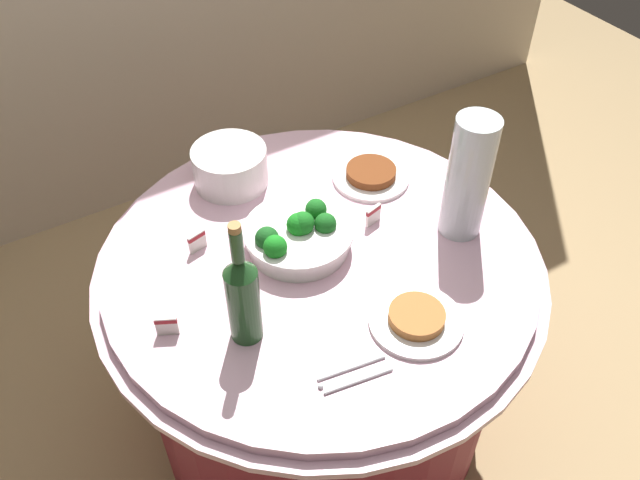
% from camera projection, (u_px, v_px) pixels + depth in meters
% --- Properties ---
extents(ground_plane, '(6.00, 6.00, 0.00)m').
position_uv_depth(ground_plane, '(320.00, 410.00, 2.21)').
color(ground_plane, tan).
extents(buffet_table, '(1.16, 1.16, 0.74)m').
position_uv_depth(buffet_table, '(320.00, 341.00, 1.94)').
color(buffet_table, maroon).
rests_on(buffet_table, ground_plane).
extents(broccoli_bowl, '(0.28, 0.28, 0.11)m').
position_uv_depth(broccoli_bowl, '(298.00, 235.00, 1.68)').
color(broccoli_bowl, white).
rests_on(broccoli_bowl, buffet_table).
extents(plate_stack, '(0.21, 0.21, 0.11)m').
position_uv_depth(plate_stack, '(230.00, 166.00, 1.86)').
color(plate_stack, white).
rests_on(plate_stack, buffet_table).
extents(wine_bottle, '(0.07, 0.07, 0.34)m').
position_uv_depth(wine_bottle, '(243.00, 296.00, 1.42)').
color(wine_bottle, '#224D24').
rests_on(wine_bottle, buffet_table).
extents(decorative_fruit_vase, '(0.11, 0.11, 0.34)m').
position_uv_depth(decorative_fruit_vase, '(468.00, 181.00, 1.65)').
color(decorative_fruit_vase, silver).
rests_on(decorative_fruit_vase, buffet_table).
extents(serving_tongs, '(0.17, 0.07, 0.01)m').
position_uv_depth(serving_tongs, '(352.00, 376.00, 1.42)').
color(serving_tongs, silver).
rests_on(serving_tongs, buffet_table).
extents(food_plate_stir_fry, '(0.22, 0.22, 0.04)m').
position_uv_depth(food_plate_stir_fry, '(371.00, 175.00, 1.90)').
color(food_plate_stir_fry, white).
rests_on(food_plate_stir_fry, buffet_table).
extents(food_plate_peanuts, '(0.22, 0.22, 0.04)m').
position_uv_depth(food_plate_peanuts, '(416.00, 319.00, 1.52)').
color(food_plate_peanuts, white).
rests_on(food_plate_peanuts, buffet_table).
extents(label_placard_front, '(0.05, 0.02, 0.05)m').
position_uv_depth(label_placard_front, '(197.00, 241.00, 1.68)').
color(label_placard_front, white).
rests_on(label_placard_front, buffet_table).
extents(label_placard_mid, '(0.05, 0.02, 0.05)m').
position_uv_depth(label_placard_mid, '(373.00, 214.00, 1.75)').
color(label_placard_mid, white).
rests_on(label_placard_mid, buffet_table).
extents(label_placard_rear, '(0.05, 0.03, 0.05)m').
position_uv_depth(label_placard_rear, '(167.00, 325.00, 1.49)').
color(label_placard_rear, white).
rests_on(label_placard_rear, buffet_table).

